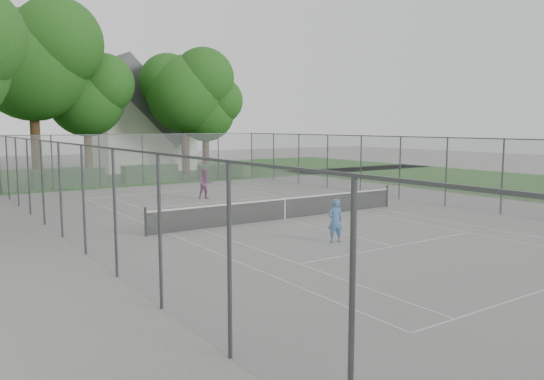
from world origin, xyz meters
TOP-DOWN VIEW (x-y plane):
  - ground at (0.00, 0.00)m, footprint 120.00×120.00m
  - grass_far at (0.00, 26.00)m, footprint 60.00×20.00m
  - court_markings at (0.00, 0.00)m, footprint 11.03×23.83m
  - tennis_net at (0.00, 0.00)m, footprint 12.87×0.10m
  - perimeter_fence at (0.00, 0.00)m, footprint 18.08×34.08m
  - tree_far_left at (-5.66, 23.00)m, footprint 9.17×8.37m
  - tree_far_midleft at (-1.67, 24.07)m, footprint 6.73×6.15m
  - tree_far_midright at (5.88, 22.22)m, footprint 7.32×6.68m
  - tree_far_right at (7.70, 22.14)m, footprint 5.70×5.21m
  - hedge_left at (-4.65, 18.63)m, footprint 4.59×1.38m
  - hedge_mid at (0.92, 18.04)m, footprint 3.97×1.13m
  - hedge_right at (6.77, 18.14)m, footprint 3.41×1.25m
  - house at (4.46, 28.82)m, footprint 8.26×6.41m
  - girl_player at (-1.26, -4.76)m, footprint 0.65×0.51m
  - woman_player at (0.13, 7.81)m, footprint 0.92×0.77m

SIDE VIEW (x-z plane):
  - ground at x=0.00m, z-range 0.00..0.00m
  - grass_far at x=0.00m, z-range 0.00..0.00m
  - court_markings at x=0.00m, z-range 0.00..0.01m
  - tennis_net at x=0.00m, z-range -0.04..1.06m
  - hedge_right at x=6.77m, z-range 0.00..1.02m
  - hedge_left at x=-4.65m, z-range 0.00..1.15m
  - hedge_mid at x=0.92m, z-range 0.00..1.25m
  - girl_player at x=-1.26m, z-range 0.00..1.56m
  - woman_player at x=0.13m, z-range 0.00..1.69m
  - perimeter_fence at x=0.00m, z-range 0.05..3.57m
  - house at x=4.46m, z-range -1.00..9.29m
  - tree_far_right at x=7.70m, z-range 1.53..9.72m
  - tree_far_midleft at x=-1.67m, z-range 1.81..11.49m
  - tree_far_midright at x=5.88m, z-range 1.97..12.49m
  - tree_far_left at x=-5.66m, z-range 2.47..15.65m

